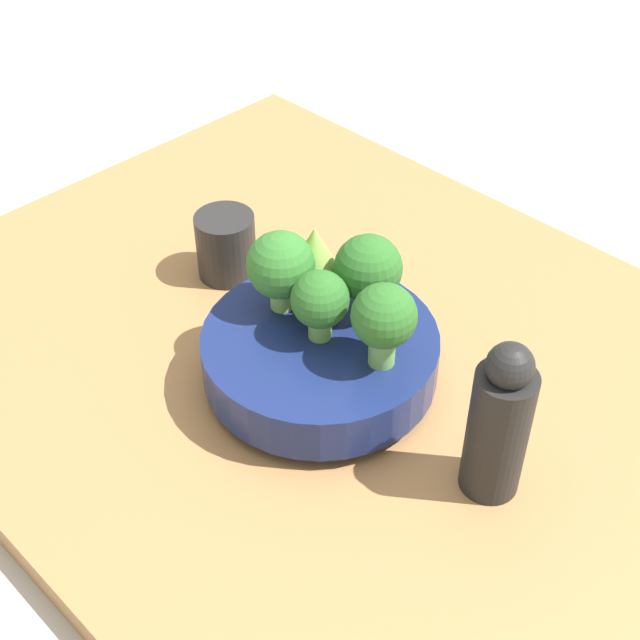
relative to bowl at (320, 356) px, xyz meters
The scene contains 10 objects.
ground_plane 0.08m from the bowl, 80.58° to the left, with size 6.00×6.00×0.00m, color #ADA89E.
table 0.07m from the bowl, 80.58° to the left, with size 0.99×0.71×0.03m.
bowl is the anchor object (origin of this frame).
broccoli_floret_left 0.09m from the bowl, behind, with size 0.07×0.07×0.08m.
broccoli_floret_back 0.10m from the bowl, 82.59° to the left, with size 0.07×0.07×0.09m.
broccoli_floret_center 0.07m from the bowl, 90.00° to the right, with size 0.06×0.06×0.07m.
romanesco_piece_far 0.10m from the bowl, 143.36° to the left, with size 0.06×0.06×0.08m.
broccoli_floret_right 0.10m from the bowl, 12.54° to the left, with size 0.06×0.06×0.09m.
cup 0.21m from the bowl, 165.43° to the left, with size 0.07×0.07×0.08m.
pepper_mill 0.20m from the bowl, ahead, with size 0.05×0.05×0.16m.
Camera 1 is at (0.44, -0.49, 0.66)m, focal length 50.00 mm.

